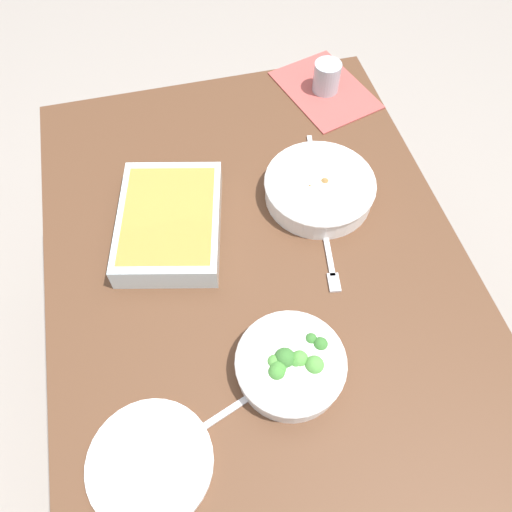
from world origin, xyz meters
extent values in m
plane|color=#9E9389|center=(0.00, 0.00, 0.00)|extent=(6.00, 6.00, 0.00)
cube|color=brown|center=(0.00, 0.00, 0.72)|extent=(1.20, 0.90, 0.04)
cylinder|color=brown|center=(-0.54, -0.39, 0.35)|extent=(0.06, 0.06, 0.70)
cylinder|color=brown|center=(-0.54, 0.39, 0.35)|extent=(0.06, 0.06, 0.70)
cylinder|color=brown|center=(0.54, 0.39, 0.35)|extent=(0.06, 0.06, 0.70)
cube|color=#B24C47|center=(-0.48, 0.31, 0.74)|extent=(0.32, 0.27, 0.00)
cylinder|color=white|center=(-0.13, 0.18, 0.77)|extent=(0.25, 0.25, 0.05)
torus|color=white|center=(-0.13, 0.18, 0.79)|extent=(0.26, 0.26, 0.01)
cylinder|color=olive|center=(-0.13, 0.18, 0.77)|extent=(0.20, 0.20, 0.03)
sphere|color=olive|center=(-0.13, 0.19, 0.79)|extent=(0.02, 0.02, 0.02)
sphere|color=#C66633|center=(-0.18, 0.20, 0.79)|extent=(0.01, 0.01, 0.01)
sphere|color=olive|center=(-0.12, 0.15, 0.79)|extent=(0.02, 0.02, 0.02)
sphere|color=olive|center=(-0.17, 0.23, 0.79)|extent=(0.02, 0.02, 0.02)
sphere|color=#C66633|center=(-0.12, 0.14, 0.79)|extent=(0.01, 0.01, 0.01)
cylinder|color=white|center=(0.27, 0.00, 0.77)|extent=(0.20, 0.20, 0.05)
torus|color=white|center=(0.27, 0.00, 0.79)|extent=(0.21, 0.21, 0.01)
cylinder|color=#8CB272|center=(0.27, 0.00, 0.77)|extent=(0.16, 0.16, 0.02)
sphere|color=#478C38|center=(0.28, -0.03, 0.79)|extent=(0.03, 0.03, 0.03)
sphere|color=#3D7A33|center=(0.23, 0.05, 0.78)|extent=(0.02, 0.02, 0.02)
sphere|color=#478C38|center=(0.27, 0.01, 0.79)|extent=(0.03, 0.03, 0.03)
sphere|color=#3D7A33|center=(0.26, -0.01, 0.79)|extent=(0.04, 0.04, 0.04)
sphere|color=#3D7A33|center=(0.25, 0.06, 0.79)|extent=(0.03, 0.03, 0.03)
sphere|color=#478C38|center=(0.27, -0.03, 0.79)|extent=(0.03, 0.03, 0.03)
sphere|color=#569E42|center=(0.27, 0.02, 0.79)|extent=(0.03, 0.03, 0.03)
sphere|color=#569E42|center=(0.26, -0.03, 0.79)|extent=(0.03, 0.03, 0.03)
sphere|color=#569E42|center=(0.28, 0.04, 0.79)|extent=(0.04, 0.04, 0.04)
cube|color=silver|center=(-0.11, -0.17, 0.77)|extent=(0.34, 0.28, 0.06)
cube|color=gold|center=(-0.11, -0.17, 0.78)|extent=(0.30, 0.25, 0.04)
cylinder|color=#B2BCC6|center=(-0.48, 0.31, 0.78)|extent=(0.07, 0.07, 0.08)
cylinder|color=black|center=(-0.48, 0.31, 0.77)|extent=(0.06, 0.06, 0.05)
cylinder|color=white|center=(0.37, -0.28, 0.75)|extent=(0.22, 0.22, 0.01)
cube|color=silver|center=(-0.25, 0.21, 0.74)|extent=(0.14, 0.04, 0.01)
ellipsoid|color=silver|center=(-0.17, 0.19, 0.75)|extent=(0.04, 0.03, 0.01)
cube|color=silver|center=(0.31, -0.13, 0.74)|extent=(0.06, 0.14, 0.01)
ellipsoid|color=silver|center=(0.28, -0.05, 0.75)|extent=(0.04, 0.05, 0.01)
cube|color=silver|center=(0.02, 0.16, 0.74)|extent=(0.14, 0.03, 0.01)
cube|color=silver|center=(0.11, 0.14, 0.74)|extent=(0.05, 0.03, 0.01)
camera|label=1|loc=(0.58, -0.14, 1.67)|focal=35.67mm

